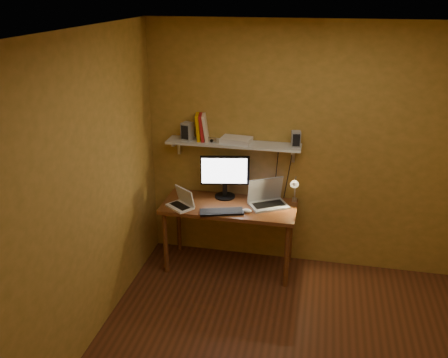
% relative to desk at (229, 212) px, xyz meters
% --- Properties ---
extents(room, '(3.44, 3.24, 2.64)m').
position_rel_desk_xyz_m(room, '(0.76, -1.28, 0.64)').
color(room, '#592A17').
rests_on(room, ground).
extents(desk, '(1.40, 0.60, 0.75)m').
position_rel_desk_xyz_m(desk, '(0.00, 0.00, 0.00)').
color(desk, brown).
rests_on(desk, ground).
extents(wall_shelf, '(1.40, 0.25, 0.21)m').
position_rel_desk_xyz_m(wall_shelf, '(0.00, 0.19, 0.69)').
color(wall_shelf, silver).
rests_on(wall_shelf, room).
extents(monitor, '(0.52, 0.26, 0.47)m').
position_rel_desk_xyz_m(monitor, '(-0.09, 0.19, 0.35)').
color(monitor, black).
rests_on(monitor, desk).
extents(laptop, '(0.46, 0.42, 0.28)m').
position_rel_desk_xyz_m(laptop, '(0.38, 0.10, 0.16)').
color(laptop, '#92959A').
rests_on(laptop, desk).
extents(netbook, '(0.33, 0.32, 0.20)m').
position_rel_desk_xyz_m(netbook, '(-0.47, -0.14, 0.14)').
color(netbook, silver).
rests_on(netbook, desk).
extents(keyboard, '(0.46, 0.27, 0.02)m').
position_rel_desk_xyz_m(keyboard, '(-0.04, -0.20, 0.10)').
color(keyboard, black).
rests_on(keyboard, desk).
extents(mouse, '(0.11, 0.08, 0.04)m').
position_rel_desk_xyz_m(mouse, '(0.21, -0.13, 0.10)').
color(mouse, silver).
rests_on(mouse, desk).
extents(desk_lamp, '(0.09, 0.23, 0.38)m').
position_rel_desk_xyz_m(desk_lamp, '(0.66, 0.13, 0.29)').
color(desk_lamp, silver).
rests_on(desk_lamp, desk).
extents(speaker_left, '(0.13, 0.13, 0.19)m').
position_rel_desk_xyz_m(speaker_left, '(-0.49, 0.19, 0.80)').
color(speaker_left, '#92959A').
rests_on(speaker_left, wall_shelf).
extents(speaker_right, '(0.10, 0.10, 0.16)m').
position_rel_desk_xyz_m(speaker_right, '(0.64, 0.19, 0.79)').
color(speaker_right, '#92959A').
rests_on(speaker_right, wall_shelf).
extents(books, '(0.17, 0.20, 0.28)m').
position_rel_desk_xyz_m(books, '(-0.34, 0.21, 0.85)').
color(books, '#D89600').
rests_on(books, wall_shelf).
extents(shelf_camera, '(0.09, 0.04, 0.05)m').
position_rel_desk_xyz_m(shelf_camera, '(-0.21, 0.14, 0.74)').
color(shelf_camera, silver).
rests_on(shelf_camera, wall_shelf).
extents(router, '(0.33, 0.24, 0.05)m').
position_rel_desk_xyz_m(router, '(0.03, 0.20, 0.74)').
color(router, silver).
rests_on(router, wall_shelf).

